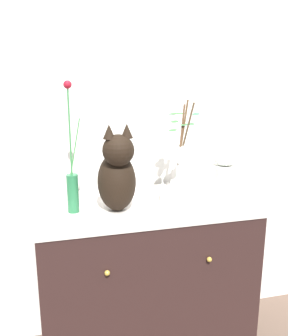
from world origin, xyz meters
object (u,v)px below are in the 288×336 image
vase_slim_green (72,183)px  jar_lidded_porcelain (224,180)px  cat_sitting (117,174)px  bowl_porcelain (183,196)px  vase_glass_clear (183,164)px  sideboard (144,283)px

vase_slim_green → jar_lidded_porcelain: (0.71, -0.11, -0.01)m
cat_sitting → bowl_porcelain: size_ratio=1.82×
vase_glass_clear → jar_lidded_porcelain: bearing=-34.6°
cat_sitting → vase_slim_green: size_ratio=0.70×
sideboard → cat_sitting: cat_sitting is taller
bowl_porcelain → vase_glass_clear: vase_glass_clear is taller
vase_slim_green → vase_glass_clear: bearing=1.0°
vase_glass_clear → bowl_porcelain: bearing=-89.3°
sideboard → vase_glass_clear: size_ratio=2.38×
vase_slim_green → bowl_porcelain: size_ratio=2.62×
cat_sitting → jar_lidded_porcelain: (0.50, -0.07, -0.05)m
sideboard → jar_lidded_porcelain: (0.36, -0.13, 0.57)m
sideboard → jar_lidded_porcelain: 0.69m
bowl_porcelain → vase_glass_clear: bearing=90.7°
vase_slim_green → cat_sitting: bearing=-10.3°
sideboard → cat_sitting: (-0.15, -0.07, 0.62)m
sideboard → jar_lidded_porcelain: size_ratio=3.68×
cat_sitting → bowl_porcelain: 0.37m
cat_sitting → bowl_porcelain: (0.34, 0.04, -0.15)m
sideboard → vase_slim_green: (-0.35, -0.03, 0.59)m
cat_sitting → bowl_porcelain: bearing=7.0°
jar_lidded_porcelain → vase_slim_green: bearing=171.5°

